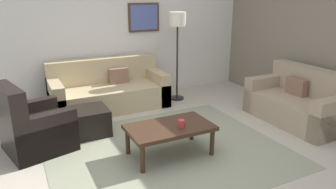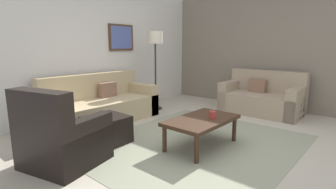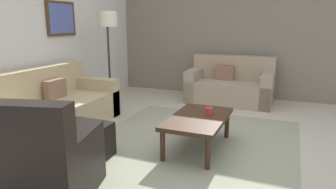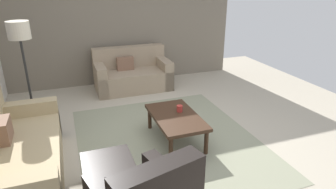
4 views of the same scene
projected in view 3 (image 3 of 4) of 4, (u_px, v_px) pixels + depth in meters
The scene contains 12 objects.
ground_plane at pixel (189, 146), 3.83m from camera, with size 8.00×8.00×0.00m, color #B2A893.
rear_partition at pixel (22, 31), 4.47m from camera, with size 6.00×0.12×2.80m, color silver.
stone_feature_panel at pixel (237, 28), 6.20m from camera, with size 0.12×5.20×2.80m, color slate.
area_rug at pixel (189, 146), 3.83m from camera, with size 3.08×2.60×0.01m, color gray.
couch_main at pixel (47, 110), 4.35m from camera, with size 2.08×0.95×0.88m.
couch_loveseat at pixel (230, 86), 5.95m from camera, with size 0.88×1.59×0.88m.
armchair_leather at pixel (42, 168), 2.61m from camera, with size 0.98×0.98×0.95m.
ottoman at pixel (82, 143), 3.43m from camera, with size 0.56×0.56×0.40m, color black.
coffee_table at pixel (198, 121), 3.69m from camera, with size 1.10×0.64×0.41m.
cup at pixel (209, 111), 3.73m from camera, with size 0.09×0.09×0.10m, color #B2332D.
lamp_standing at pixel (108, 29), 5.25m from camera, with size 0.32×0.32×1.71m.
framed_artwork at pixel (61, 19), 5.05m from camera, with size 0.65×0.04×0.56m.
Camera 3 is at (-3.40, -1.12, 1.53)m, focal length 32.49 mm.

